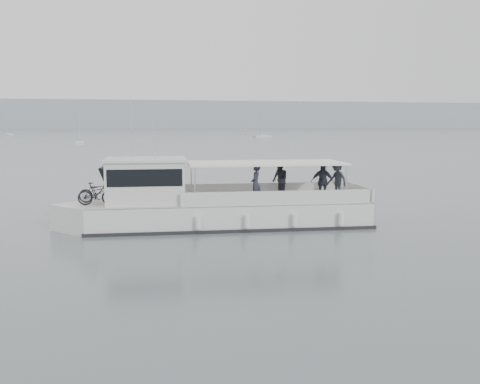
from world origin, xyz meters
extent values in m
plane|color=#525E61|center=(0.00, 0.00, 0.00)|extent=(1400.00, 1400.00, 0.00)
cube|color=#939EA8|center=(0.00, 560.00, 14.00)|extent=(1400.00, 90.00, 28.00)
cube|color=silver|center=(1.46, 3.65, 0.49)|extent=(13.16, 4.32, 1.40)
cube|color=silver|center=(-5.00, 4.09, 0.49)|extent=(3.50, 3.50, 1.40)
cube|color=beige|center=(1.46, 3.65, 1.19)|extent=(13.16, 4.32, 0.06)
cube|color=black|center=(1.46, 3.65, 0.05)|extent=(13.38, 4.46, 0.19)
cube|color=silver|center=(3.51, 5.18, 1.51)|extent=(8.62, 0.69, 0.65)
cube|color=silver|center=(3.29, 1.86, 1.51)|extent=(8.62, 0.69, 0.65)
cube|color=silver|center=(7.87, 3.22, 1.51)|extent=(0.34, 3.45, 0.65)
cube|color=silver|center=(-2.41, 3.91, 2.16)|extent=(3.64, 3.14, 1.94)
cube|color=black|center=(-4.08, 4.02, 2.32)|extent=(0.79, 2.73, 1.25)
cube|color=black|center=(-2.41, 3.91, 2.48)|extent=(3.43, 3.17, 0.76)
cube|color=silver|center=(-2.41, 3.91, 3.18)|extent=(3.87, 3.37, 0.11)
cube|color=white|center=(3.19, 3.53, 2.97)|extent=(7.54, 3.72, 0.09)
cylinder|color=silver|center=(-0.36, 2.26, 2.08)|extent=(0.07, 0.07, 1.78)
cylinder|color=silver|center=(-0.16, 5.27, 2.08)|extent=(0.07, 0.07, 1.78)
cylinder|color=silver|center=(6.53, 1.79, 2.08)|extent=(0.07, 0.07, 1.78)
cylinder|color=silver|center=(6.73, 4.81, 2.08)|extent=(0.07, 0.07, 1.78)
cylinder|color=silver|center=(-2.99, 4.92, 4.59)|extent=(0.03, 0.03, 2.81)
cylinder|color=silver|center=(-2.03, 3.13, 4.37)|extent=(0.03, 0.03, 2.37)
cylinder|color=silver|center=(-0.28, 1.86, 0.54)|extent=(0.28, 0.28, 0.54)
cylinder|color=silver|center=(1.87, 1.72, 0.54)|extent=(0.28, 0.28, 0.54)
cylinder|color=silver|center=(4.03, 1.57, 0.54)|extent=(0.28, 0.28, 0.54)
cylinder|color=silver|center=(6.18, 1.43, 0.54)|extent=(0.28, 0.28, 0.54)
imported|color=black|center=(-4.54, 4.49, 1.67)|extent=(1.89, 0.77, 0.97)
imported|color=black|center=(-4.60, 3.63, 1.70)|extent=(1.73, 0.60, 1.03)
imported|color=#2A2C38|center=(2.48, 2.61, 2.09)|extent=(0.67, 0.78, 1.81)
imported|color=#2A2C38|center=(4.10, 4.23, 2.09)|extent=(0.88, 1.02, 1.81)
imported|color=#2A2C38|center=(5.73, 2.71, 2.09)|extent=(1.15, 0.87, 1.81)
imported|color=#2A2C38|center=(6.88, 3.72, 2.09)|extent=(1.11, 1.35, 1.81)
cube|color=silver|center=(44.47, 163.50, 0.30)|extent=(7.10, 4.43, 0.75)
cube|color=silver|center=(44.47, 163.50, 0.62)|extent=(2.89, 2.61, 0.45)
cylinder|color=silver|center=(44.47, 163.50, 4.32)|extent=(0.08, 0.08, 7.45)
cube|color=silver|center=(-13.43, 108.31, 0.30)|extent=(2.39, 6.36, 0.75)
cube|color=silver|center=(-13.43, 108.31, 0.62)|extent=(1.88, 2.29, 0.45)
cylinder|color=silver|center=(-13.43, 108.31, 4.04)|extent=(0.08, 0.08, 6.87)
cube|color=silver|center=(88.37, 391.11, 0.30)|extent=(3.52, 5.05, 0.75)
cube|color=silver|center=(88.37, 391.11, 0.62)|extent=(1.97, 2.12, 0.45)
cube|color=silver|center=(-50.12, 212.69, 0.30)|extent=(6.04, 6.71, 0.75)
cube|color=silver|center=(-50.12, 212.69, 0.62)|extent=(3.01, 3.08, 0.45)
cylinder|color=silver|center=(-50.12, 212.69, 4.38)|extent=(0.08, 0.08, 7.56)
camera|label=1|loc=(-3.32, -20.89, 4.81)|focal=40.00mm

